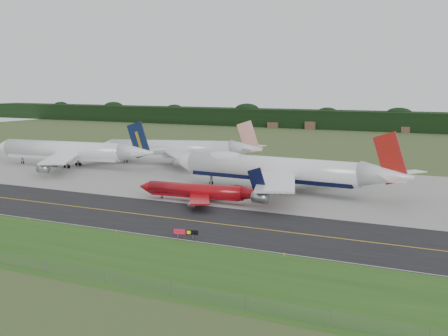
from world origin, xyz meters
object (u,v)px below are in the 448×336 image
taxiway_sign (186,232)px  jet_red_737 (203,192)px  jet_navy_gold (72,151)px  jet_star_tail (179,149)px  jet_ba_747 (279,170)px

taxiway_sign → jet_red_737: bearing=114.7°
jet_navy_gold → jet_star_tail: bearing=38.8°
jet_ba_747 → jet_star_tail: (-56.12, 36.56, -0.68)m
jet_red_737 → jet_star_tail: bearing=126.8°
jet_star_tail → taxiway_sign: size_ratio=12.47×
jet_red_737 → jet_star_tail: size_ratio=0.59×
jet_star_tail → jet_ba_747: bearing=-33.1°
jet_navy_gold → jet_ba_747: bearing=-8.0°
jet_ba_747 → jet_star_tail: jet_ba_747 is taller
jet_star_tail → jet_navy_gold: bearing=-141.2°
jet_ba_747 → taxiway_sign: 57.60m
taxiway_sign → jet_navy_gold: bearing=142.6°
jet_navy_gold → jet_star_tail: size_ratio=1.08×
jet_red_737 → jet_navy_gold: size_ratio=0.54×
jet_ba_747 → jet_star_tail: bearing=146.9°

